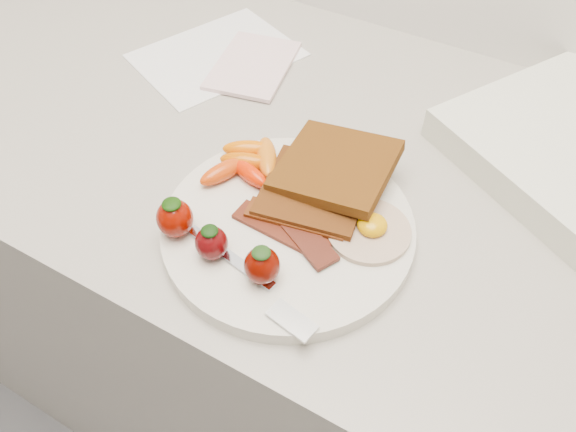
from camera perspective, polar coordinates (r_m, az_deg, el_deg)
The scene contains 11 objects.
counter at distance 1.05m, azimuth 3.49°, elevation -11.99°, with size 2.00×0.60×0.90m, color gray.
plate at distance 0.60m, azimuth 0.00°, elevation -1.18°, with size 0.27×0.27×0.02m, color beige.
toast_lower at distance 0.62m, azimuth 2.70°, elevation 2.48°, with size 0.11×0.11×0.01m, color black.
toast_upper at distance 0.63m, azimuth 4.90°, elevation 5.06°, with size 0.12×0.12×0.01m, color #481F07.
fried_egg at distance 0.59m, azimuth 8.29°, elevation -1.33°, with size 0.09×0.09×0.02m.
bacon_strips at distance 0.59m, azimuth 0.42°, elevation -1.01°, with size 0.13×0.07×0.01m.
baby_carrots at distance 0.65m, azimuth -4.14°, elevation 5.53°, with size 0.09×0.11×0.02m.
strawberries at distance 0.56m, azimuth -7.74°, elevation -2.34°, with size 0.14×0.04×0.05m.
fork at distance 0.54m, azimuth -3.17°, elevation -6.94°, with size 0.17×0.06×0.00m.
paper_sheet at distance 0.87m, azimuth -7.26°, elevation 15.90°, with size 0.17×0.22×0.00m, color white.
notepad at distance 0.84m, azimuth -3.57°, elevation 15.06°, with size 0.10×0.15×0.01m, color beige.
Camera 1 is at (0.20, 1.23, 1.37)m, focal length 35.00 mm.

